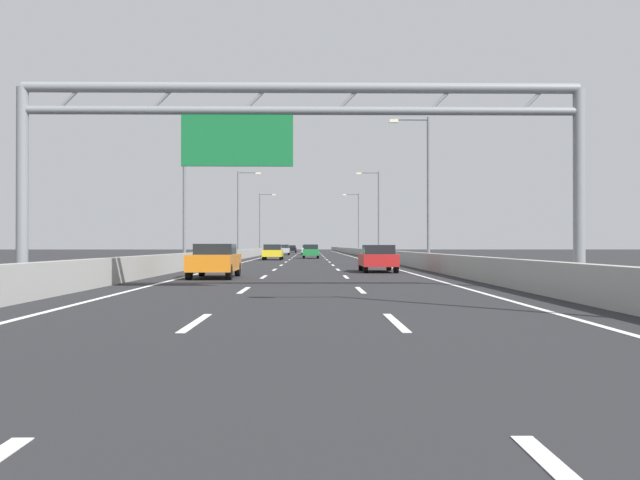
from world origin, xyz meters
TOP-DOWN VIEW (x-y plane):
  - ground_plane at (0.00, 100.00)m, footprint 260.00×260.00m
  - lane_dash_left_1 at (-1.80, 12.50)m, footprint 0.16×3.00m
  - lane_dash_left_2 at (-1.80, 21.50)m, footprint 0.16×3.00m
  - lane_dash_left_3 at (-1.80, 30.50)m, footprint 0.16×3.00m
  - lane_dash_left_4 at (-1.80, 39.50)m, footprint 0.16×3.00m
  - lane_dash_left_5 at (-1.80, 48.50)m, footprint 0.16×3.00m
  - lane_dash_left_6 at (-1.80, 57.50)m, footprint 0.16×3.00m
  - lane_dash_left_7 at (-1.80, 66.50)m, footprint 0.16×3.00m
  - lane_dash_left_8 at (-1.80, 75.50)m, footprint 0.16×3.00m
  - lane_dash_left_9 at (-1.80, 84.50)m, footprint 0.16×3.00m
  - lane_dash_left_10 at (-1.80, 93.50)m, footprint 0.16×3.00m
  - lane_dash_left_11 at (-1.80, 102.50)m, footprint 0.16×3.00m
  - lane_dash_left_12 at (-1.80, 111.50)m, footprint 0.16×3.00m
  - lane_dash_left_13 at (-1.80, 120.50)m, footprint 0.16×3.00m
  - lane_dash_left_14 at (-1.80, 129.50)m, footprint 0.16×3.00m
  - lane_dash_left_15 at (-1.80, 138.50)m, footprint 0.16×3.00m
  - lane_dash_left_16 at (-1.80, 147.50)m, footprint 0.16×3.00m
  - lane_dash_left_17 at (-1.80, 156.50)m, footprint 0.16×3.00m
  - lane_dash_right_1 at (1.80, 12.50)m, footprint 0.16×3.00m
  - lane_dash_right_2 at (1.80, 21.50)m, footprint 0.16×3.00m
  - lane_dash_right_3 at (1.80, 30.50)m, footprint 0.16×3.00m
  - lane_dash_right_4 at (1.80, 39.50)m, footprint 0.16×3.00m
  - lane_dash_right_5 at (1.80, 48.50)m, footprint 0.16×3.00m
  - lane_dash_right_6 at (1.80, 57.50)m, footprint 0.16×3.00m
  - lane_dash_right_7 at (1.80, 66.50)m, footprint 0.16×3.00m
  - lane_dash_right_8 at (1.80, 75.50)m, footprint 0.16×3.00m
  - lane_dash_right_9 at (1.80, 84.50)m, footprint 0.16×3.00m
  - lane_dash_right_10 at (1.80, 93.50)m, footprint 0.16×3.00m
  - lane_dash_right_11 at (1.80, 102.50)m, footprint 0.16×3.00m
  - lane_dash_right_12 at (1.80, 111.50)m, footprint 0.16×3.00m
  - lane_dash_right_13 at (1.80, 120.50)m, footprint 0.16×3.00m
  - lane_dash_right_14 at (1.80, 129.50)m, footprint 0.16×3.00m
  - lane_dash_right_15 at (1.80, 138.50)m, footprint 0.16×3.00m
  - lane_dash_right_16 at (1.80, 147.50)m, footprint 0.16×3.00m
  - lane_dash_right_17 at (1.80, 156.50)m, footprint 0.16×3.00m
  - edge_line_left at (-5.25, 88.00)m, footprint 0.16×176.00m
  - edge_line_right at (5.25, 88.00)m, footprint 0.16×176.00m
  - barrier_left at (-6.90, 110.00)m, footprint 0.45×220.00m
  - barrier_right at (6.90, 110.00)m, footprint 0.45×220.00m
  - sign_gantry at (-0.25, 21.16)m, footprint 17.34×0.36m
  - streetlamp_left_mid at (-7.47, 43.84)m, footprint 2.58×0.28m
  - streetlamp_right_mid at (7.47, 43.84)m, footprint 2.58×0.28m
  - streetlamp_left_far at (-7.47, 76.09)m, footprint 2.58×0.28m
  - streetlamp_right_far at (7.47, 76.09)m, footprint 2.58×0.28m
  - streetlamp_left_distant at (-7.47, 108.35)m, footprint 2.58×0.28m
  - streetlamp_right_distant at (7.47, 108.35)m, footprint 2.58×0.28m
  - yellow_car at (-3.36, 66.20)m, footprint 1.83×4.43m
  - orange_car at (-3.83, 29.69)m, footprint 1.83×4.40m
  - silver_car at (-3.74, 100.62)m, footprint 1.81×4.28m
  - black_car at (-3.42, 132.75)m, footprint 1.76×4.44m
  - red_car at (3.76, 36.29)m, footprint 1.76×4.36m
  - white_car at (-0.14, 104.03)m, footprint 1.90×4.56m
  - green_car at (0.25, 74.06)m, footprint 1.71×4.11m

SIDE VIEW (x-z plane):
  - ground_plane at x=0.00m, z-range 0.00..0.00m
  - lane_dash_left_1 at x=-1.80m, z-range 0.00..0.01m
  - lane_dash_left_2 at x=-1.80m, z-range 0.00..0.01m
  - lane_dash_left_3 at x=-1.80m, z-range 0.00..0.01m
  - lane_dash_left_4 at x=-1.80m, z-range 0.00..0.01m
  - lane_dash_left_5 at x=-1.80m, z-range 0.00..0.01m
  - lane_dash_left_6 at x=-1.80m, z-range 0.00..0.01m
  - lane_dash_left_7 at x=-1.80m, z-range 0.00..0.01m
  - lane_dash_left_8 at x=-1.80m, z-range 0.00..0.01m
  - lane_dash_left_9 at x=-1.80m, z-range 0.00..0.01m
  - lane_dash_left_10 at x=-1.80m, z-range 0.00..0.01m
  - lane_dash_left_11 at x=-1.80m, z-range 0.00..0.01m
  - lane_dash_left_12 at x=-1.80m, z-range 0.00..0.01m
  - lane_dash_left_13 at x=-1.80m, z-range 0.00..0.01m
  - lane_dash_left_14 at x=-1.80m, z-range 0.00..0.01m
  - lane_dash_left_15 at x=-1.80m, z-range 0.00..0.01m
  - lane_dash_left_16 at x=-1.80m, z-range 0.00..0.01m
  - lane_dash_left_17 at x=-1.80m, z-range 0.00..0.01m
  - lane_dash_right_1 at x=1.80m, z-range 0.00..0.01m
  - lane_dash_right_2 at x=1.80m, z-range 0.00..0.01m
  - lane_dash_right_3 at x=1.80m, z-range 0.00..0.01m
  - lane_dash_right_4 at x=1.80m, z-range 0.00..0.01m
  - lane_dash_right_5 at x=1.80m, z-range 0.00..0.01m
  - lane_dash_right_6 at x=1.80m, z-range 0.00..0.01m
  - lane_dash_right_7 at x=1.80m, z-range 0.00..0.01m
  - lane_dash_right_8 at x=1.80m, z-range 0.00..0.01m
  - lane_dash_right_9 at x=1.80m, z-range 0.00..0.01m
  - lane_dash_right_10 at x=1.80m, z-range 0.00..0.01m
  - lane_dash_right_11 at x=1.80m, z-range 0.00..0.01m
  - lane_dash_right_12 at x=1.80m, z-range 0.00..0.01m
  - lane_dash_right_13 at x=1.80m, z-range 0.00..0.01m
  - lane_dash_right_14 at x=1.80m, z-range 0.00..0.01m
  - lane_dash_right_15 at x=1.80m, z-range 0.00..0.01m
  - lane_dash_right_16 at x=1.80m, z-range 0.00..0.01m
  - lane_dash_right_17 at x=1.80m, z-range 0.00..0.01m
  - edge_line_left at x=-5.25m, z-range 0.00..0.01m
  - edge_line_right at x=5.25m, z-range 0.00..0.01m
  - barrier_left at x=-6.90m, z-range 0.00..0.95m
  - barrier_right at x=6.90m, z-range 0.00..0.95m
  - black_car at x=-3.42m, z-range 0.03..1.41m
  - red_car at x=3.76m, z-range 0.02..1.43m
  - orange_car at x=-3.83m, z-range 0.03..1.48m
  - white_car at x=-0.14m, z-range 0.04..1.47m
  - yellow_car at x=-3.36m, z-range 0.02..1.49m
  - green_car at x=0.25m, z-range 0.02..1.50m
  - silver_car at x=-3.74m, z-range 0.02..1.51m
  - sign_gantry at x=-0.25m, z-range 1.70..8.06m
  - streetlamp_left_mid at x=-7.47m, z-range 0.65..10.15m
  - streetlamp_right_mid at x=7.47m, z-range 0.65..10.15m
  - streetlamp_left_far at x=-7.47m, z-range 0.65..10.15m
  - streetlamp_right_far at x=7.47m, z-range 0.65..10.15m
  - streetlamp_left_distant at x=-7.47m, z-range 0.65..10.15m
  - streetlamp_right_distant at x=7.47m, z-range 0.65..10.15m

